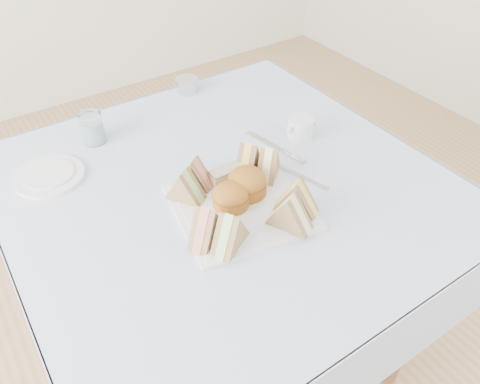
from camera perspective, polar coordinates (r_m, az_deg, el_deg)
floor at (r=1.73m, az=-1.34°, el=-18.44°), size 4.00×4.00×0.00m
table at (r=1.42m, az=-1.57°, el=-10.74°), size 0.90×0.90×0.74m
tablecloth at (r=1.15m, az=-1.89°, el=0.91°), size 1.02×1.02×0.01m
serving_plate at (r=1.08m, az=0.00°, el=-1.77°), size 0.34×0.34×0.01m
sandwich_fl_a at (r=0.97m, az=-4.10°, el=-3.85°), size 0.11×0.09×0.09m
sandwich_fl_b at (r=0.96m, az=-1.26°, el=-4.66°), size 0.11×0.09×0.09m
sandwich_fr_a at (r=1.04m, az=6.95°, el=-0.49°), size 0.09×0.11×0.09m
sandwich_fr_b at (r=1.00m, az=6.13°, el=-2.31°), size 0.09×0.11×0.09m
sandwich_bl_a at (r=1.07m, az=-6.73°, el=0.86°), size 0.09×0.10×0.08m
sandwich_bl_b at (r=1.11m, az=-5.54°, el=2.40°), size 0.08×0.10×0.08m
sandwich_br_a at (r=1.13m, az=3.51°, el=3.63°), size 0.10×0.09×0.08m
sandwich_br_b at (r=1.15m, az=1.05°, el=4.22°), size 0.10×0.09×0.08m
scone_left at (r=1.06m, az=-1.15°, el=-0.53°), size 0.09×0.09×0.06m
scone_right at (r=1.09m, az=0.84°, el=1.14°), size 0.11×0.11×0.06m
pastry_slice at (r=1.13m, az=-1.57°, el=2.04°), size 0.09×0.04×0.04m
side_plate at (r=1.26m, az=-22.22°, el=1.83°), size 0.18×0.18×0.01m
water_glass at (r=1.34m, az=-17.55°, el=7.47°), size 0.07×0.07×0.09m
tea_strainer at (r=1.54m, az=-6.46°, el=12.74°), size 0.07×0.07×0.04m
knife at (r=1.28m, az=4.30°, el=5.50°), size 0.06×0.20×0.00m
fork at (r=1.19m, az=6.96°, el=2.15°), size 0.06×0.18×0.00m
creamer_jug at (r=1.31m, az=7.38°, el=7.75°), size 0.08×0.08×0.06m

